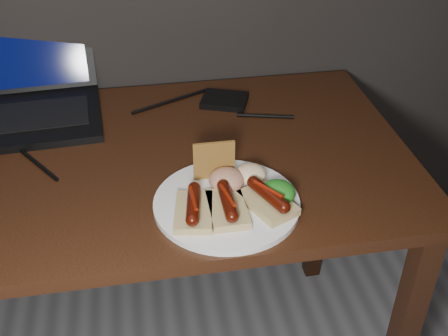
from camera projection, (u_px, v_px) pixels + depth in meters
desk at (101, 193)px, 1.28m from camera, size 1.40×0.70×0.75m
laptop at (16, 93)px, 1.38m from camera, size 0.41×0.38×0.25m
hard_drive at (225, 100)px, 1.45m from camera, size 0.14×0.12×0.02m
desk_cables at (84, 134)px, 1.32m from camera, size 0.98×0.36×0.01m
plate at (227, 203)px, 1.10m from camera, size 0.33×0.33×0.01m
bread_sausage_left at (193, 208)px, 1.05m from camera, size 0.09×0.12×0.04m
bread_sausage_center at (227, 205)px, 1.06m from camera, size 0.07×0.12×0.04m
bread_sausage_right at (268, 199)px, 1.08m from camera, size 0.11×0.13×0.04m
crispbread at (214, 160)px, 1.14m from camera, size 0.08×0.01×0.08m
salad_greens at (278, 192)px, 1.09m from camera, size 0.07×0.07×0.04m
salsa_mound at (227, 179)px, 1.12m from camera, size 0.07×0.07×0.04m
coleslaw_mound at (251, 174)px, 1.14m from camera, size 0.06×0.06×0.04m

